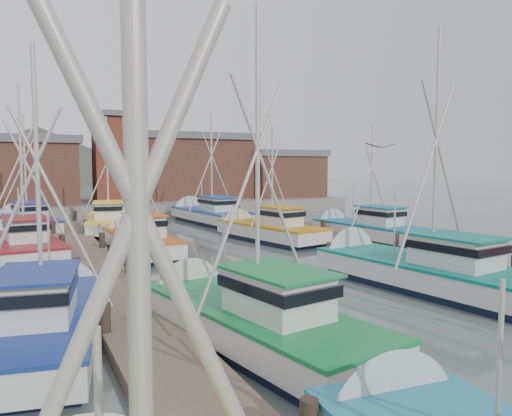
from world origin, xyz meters
name	(u,v)px	position (x,y,z in m)	size (l,w,h in m)	color
ground	(319,295)	(0.00, 0.00, 0.00)	(260.00, 260.00, 0.00)	#43504D
dock_left	(107,285)	(-7.00, 4.04, 0.21)	(2.30, 46.00, 1.50)	brown
dock_right	(393,256)	(7.00, 4.04, 0.21)	(2.30, 46.00, 1.50)	brown
quay	(125,205)	(0.00, 37.00, 0.60)	(44.00, 16.00, 1.20)	gray
shed_left	(4,170)	(-11.00, 35.00, 4.34)	(12.72, 8.48, 6.20)	brown
shed_center	(180,166)	(6.00, 37.00, 4.69)	(14.84, 9.54, 6.90)	brown
shed_right	(283,173)	(17.00, 34.00, 3.84)	(8.48, 6.36, 5.20)	brown
lookout_tower	(110,157)	(-2.00, 33.00, 5.55)	(3.60, 3.60, 8.50)	#5F291B
distant_hills	(5,184)	(-12.76, 122.59, 0.00)	(175.00, 140.00, 42.00)	#3B4539
boat_4	(243,317)	(-4.57, -3.25, 0.68)	(4.23, 9.21, 9.51)	black
boat_5	(415,270)	(4.09, -0.58, 0.69)	(4.49, 10.34, 10.76)	black
boat_6	(47,318)	(-9.38, -1.03, 0.68)	(4.09, 8.97, 8.51)	black
boat_8	(138,241)	(-4.15, 11.63, 0.68)	(2.94, 8.36, 7.21)	black
boat_9	(265,230)	(4.14, 12.75, 0.68)	(4.34, 9.11, 8.11)	black
boat_10	(23,245)	(-9.85, 12.85, 0.69)	(3.90, 9.50, 9.51)	black
boat_11	(363,229)	(9.89, 10.25, 0.68)	(3.68, 8.83, 8.03)	black
boat_12	(109,222)	(-4.08, 21.73, 0.68)	(4.34, 9.64, 8.99)	black
boat_13	(208,214)	(4.21, 23.61, 0.69)	(4.23, 10.40, 10.17)	black
boat_14	(25,222)	(-9.58, 23.83, 0.68)	(4.39, 9.73, 9.11)	black
gull_far	(381,146)	(3.64, 1.12, 5.58)	(1.54, 0.61, 0.24)	gray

